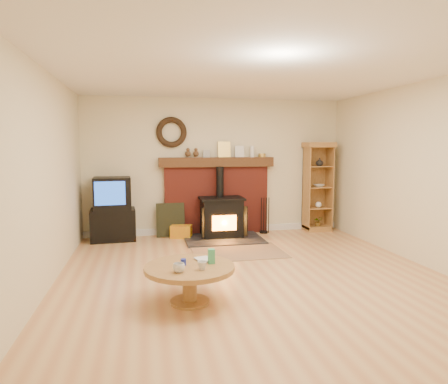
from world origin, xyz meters
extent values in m
plane|color=tan|center=(0.00, 0.00, 0.00)|extent=(5.50, 5.50, 0.00)
cube|color=beige|center=(0.00, 2.75, 1.30)|extent=(5.00, 0.02, 2.60)
cube|color=beige|center=(0.00, -2.75, 1.30)|extent=(5.00, 0.02, 2.60)
cube|color=beige|center=(-2.50, 0.00, 1.30)|extent=(0.02, 5.50, 2.60)
cube|color=beige|center=(2.50, 0.00, 1.30)|extent=(0.02, 5.50, 2.60)
cube|color=white|center=(0.00, 0.00, 2.60)|extent=(5.00, 5.50, 0.02)
cube|color=white|center=(0.00, 2.73, 0.06)|extent=(5.00, 0.04, 0.12)
torus|color=black|center=(-0.85, 2.69, 1.95)|extent=(0.57, 0.11, 0.57)
cube|color=maroon|center=(0.00, 2.67, 0.65)|extent=(2.00, 0.15, 1.30)
cube|color=#382512|center=(0.00, 2.64, 1.39)|extent=(2.20, 0.22, 0.18)
cube|color=#999999|center=(-0.20, 2.65, 1.55)|extent=(0.13, 0.05, 0.14)
cube|color=gold|center=(0.15, 2.67, 1.63)|extent=(0.24, 0.06, 0.30)
cube|color=white|center=(0.45, 2.67, 1.59)|extent=(0.18, 0.05, 0.22)
cylinder|color=white|center=(0.70, 2.65, 1.59)|extent=(0.08, 0.08, 0.22)
cylinder|color=gold|center=(0.90, 2.65, 1.51)|extent=(0.14, 0.14, 0.07)
cube|color=black|center=(0.02, 2.10, 0.01)|extent=(1.40, 1.00, 0.03)
cube|color=black|center=(0.02, 2.30, 0.37)|extent=(0.73, 0.52, 0.68)
cube|color=black|center=(0.02, 2.30, 0.73)|extent=(0.81, 0.58, 0.04)
cylinder|color=black|center=(0.02, 2.45, 1.03)|extent=(0.14, 0.14, 0.56)
cube|color=orange|center=(0.02, 2.03, 0.32)|extent=(0.44, 0.02, 0.27)
cube|color=black|center=(-0.31, 2.09, 0.34)|extent=(0.17, 0.23, 0.54)
cube|color=black|center=(0.36, 2.09, 0.34)|extent=(0.17, 0.23, 0.54)
cube|color=brown|center=(0.08, 1.20, 0.01)|extent=(1.45, 1.00, 0.01)
cube|color=black|center=(-1.93, 2.47, 0.29)|extent=(0.81, 0.58, 0.57)
cube|color=black|center=(-1.93, 2.47, 0.86)|extent=(0.67, 0.58, 0.57)
cube|color=#1A47AC|center=(-1.95, 2.19, 0.88)|extent=(0.51, 0.05, 0.41)
cube|color=brown|center=(2.03, 2.53, 0.05)|extent=(0.51, 0.37, 0.10)
cube|color=brown|center=(2.03, 2.71, 0.86)|extent=(0.51, 0.02, 1.62)
cube|color=brown|center=(1.79, 2.53, 0.86)|extent=(0.02, 0.37, 1.62)
cube|color=brown|center=(2.27, 2.53, 0.86)|extent=(0.02, 0.37, 1.62)
cube|color=brown|center=(2.03, 2.53, 1.72)|extent=(0.57, 0.41, 0.10)
cube|color=brown|center=(2.03, 2.53, 0.46)|extent=(0.47, 0.33, 0.02)
cube|color=brown|center=(2.03, 2.53, 0.88)|extent=(0.47, 0.33, 0.02)
cube|color=brown|center=(2.03, 2.53, 1.30)|extent=(0.47, 0.33, 0.02)
imported|color=white|center=(2.03, 2.48, 1.38)|extent=(0.15, 0.15, 0.16)
imported|color=white|center=(2.03, 2.48, 0.91)|extent=(0.20, 0.20, 0.05)
sphere|color=white|center=(2.03, 2.48, 0.53)|extent=(0.12, 0.12, 0.12)
imported|color=#3C9F6B|center=(2.03, 2.48, 0.20)|extent=(0.17, 0.15, 0.19)
cube|color=#DDE60F|center=(-0.72, 2.40, 0.12)|extent=(0.43, 0.33, 0.24)
cube|color=black|center=(-0.90, 2.55, 0.32)|extent=(0.53, 0.14, 0.63)
cylinder|color=black|center=(0.90, 2.50, 0.02)|extent=(0.16, 0.16, 0.04)
cylinder|color=black|center=(0.85, 2.50, 0.35)|extent=(0.02, 0.02, 0.70)
cylinder|color=black|center=(0.90, 2.50, 0.35)|extent=(0.02, 0.02, 0.70)
cylinder|color=black|center=(0.95, 2.50, 0.35)|extent=(0.02, 0.02, 0.70)
cylinder|color=black|center=(1.00, 2.50, 0.35)|extent=(0.02, 0.02, 0.70)
cylinder|color=brown|center=(-0.91, -0.72, 0.01)|extent=(0.43, 0.43, 0.03)
cylinder|color=brown|center=(-0.91, -0.72, 0.19)|extent=(0.16, 0.16, 0.34)
cylinder|color=brown|center=(-0.91, -0.72, 0.39)|extent=(0.97, 0.97, 0.05)
imported|color=white|center=(-1.04, -0.93, 0.46)|extent=(0.12, 0.12, 0.09)
imported|color=white|center=(-0.80, -0.89, 0.46)|extent=(0.10, 0.10, 0.09)
imported|color=#4C331E|center=(-0.81, -0.58, 0.42)|extent=(0.16, 0.22, 0.02)
cylinder|color=#1A2699|center=(-0.97, -0.69, 0.45)|extent=(0.06, 0.06, 0.07)
cube|color=#3C9F6B|center=(-0.66, -0.68, 0.49)|extent=(0.07, 0.07, 0.16)
camera|label=1|loc=(-1.36, -4.87, 1.68)|focal=32.00mm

